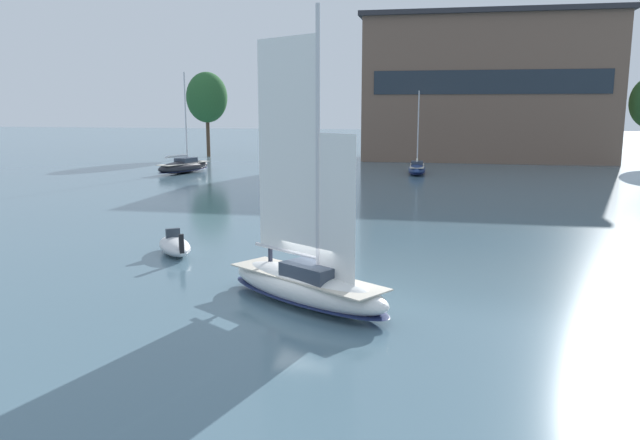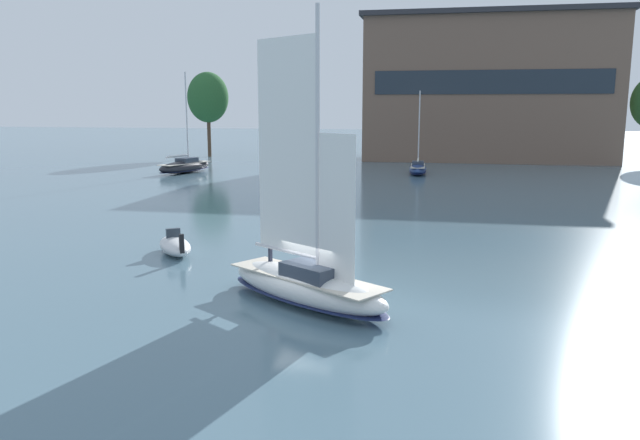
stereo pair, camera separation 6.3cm
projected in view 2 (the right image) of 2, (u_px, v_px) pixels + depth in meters
ground_plane at (306, 303)px, 26.31m from camera, size 400.00×400.00×0.00m
waterfront_building at (487, 88)px, 94.97m from camera, size 37.67×15.44×21.72m
tree_shore_left at (208, 98)px, 101.26m from camera, size 6.64×6.64×13.66m
sailboat_main at (306, 281)px, 26.13m from camera, size 8.68×6.86×12.05m
sailboat_moored_mid_channel at (185, 166)px, 77.63m from camera, size 5.03×9.31×12.33m
sailboat_moored_far_slip at (418, 168)px, 76.42m from camera, size 2.28×7.36×10.05m
motor_tender at (175, 246)px, 34.93m from camera, size 3.54×4.08×1.50m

